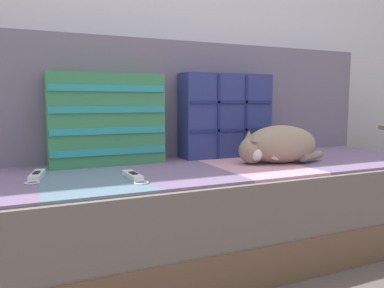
% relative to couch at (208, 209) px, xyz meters
% --- Properties ---
extents(ground_plane, '(14.00, 14.00, 0.00)m').
position_rel_couch_xyz_m(ground_plane, '(-0.00, -0.16, -0.19)').
color(ground_plane, '#564C47').
extents(couch, '(2.16, 0.78, 0.39)m').
position_rel_couch_xyz_m(couch, '(0.00, 0.00, 0.00)').
color(couch, brown).
rests_on(couch, ground_plane).
extents(sofa_backrest, '(2.12, 0.14, 0.55)m').
position_rel_couch_xyz_m(sofa_backrest, '(-0.00, 0.32, 0.47)').
color(sofa_backrest, slate).
rests_on(sofa_backrest, couch).
extents(throw_pillow_quilted, '(0.45, 0.14, 0.40)m').
position_rel_couch_xyz_m(throw_pillow_quilted, '(0.18, 0.18, 0.39)').
color(throw_pillow_quilted, navy).
rests_on(throw_pillow_quilted, couch).
extents(throw_pillow_striped, '(0.48, 0.14, 0.38)m').
position_rel_couch_xyz_m(throw_pillow_striped, '(-0.39, 0.18, 0.39)').
color(throw_pillow_striped, '#3D8956').
rests_on(throw_pillow_striped, couch).
extents(sleeping_cat, '(0.39, 0.23, 0.16)m').
position_rel_couch_xyz_m(sleeping_cat, '(0.29, -0.10, 0.27)').
color(sleeping_cat, gray).
rests_on(sleeping_cat, couch).
extents(game_remote_near, '(0.08, 0.20, 0.02)m').
position_rel_couch_xyz_m(game_remote_near, '(-0.68, -0.01, 0.20)').
color(game_remote_near, white).
rests_on(game_remote_near, couch).
extents(game_remote_far, '(0.05, 0.19, 0.02)m').
position_rel_couch_xyz_m(game_remote_far, '(-0.37, -0.16, 0.20)').
color(game_remote_far, white).
rests_on(game_remote_far, couch).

